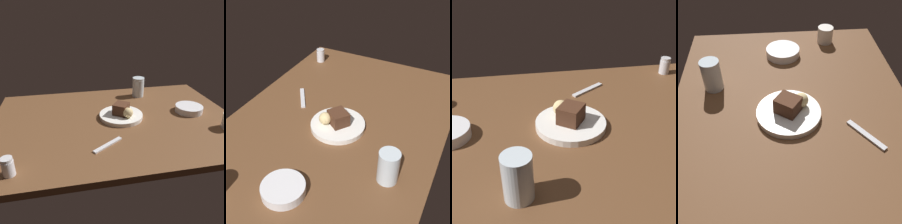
{
  "view_description": "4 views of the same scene",
  "coord_description": "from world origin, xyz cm",
  "views": [
    {
      "loc": [
        -22.44,
        -100.4,
        56.68
      ],
      "look_at": [
        -2.71,
        -3.41,
        9.0
      ],
      "focal_mm": 37.4,
      "sensor_mm": 36.0,
      "label": 1
    },
    {
      "loc": [
        88.47,
        44.74,
        81.1
      ],
      "look_at": [
        -2.18,
        -0.85,
        6.23
      ],
      "focal_mm": 49.5,
      "sensor_mm": 36.0,
      "label": 2
    },
    {
      "loc": [
        18.72,
        78.9,
        54.38
      ],
      "look_at": [
        4.24,
        -3.11,
        5.59
      ],
      "focal_mm": 48.79,
      "sensor_mm": 36.0,
      "label": 3
    },
    {
      "loc": [
        -63.41,
        6.94,
        69.6
      ],
      "look_at": [
        -1.17,
        1.61,
        8.53
      ],
      "focal_mm": 44.65,
      "sensor_mm": 36.0,
      "label": 4
    }
  ],
  "objects": [
    {
      "name": "salt_shaker",
      "position": [
        -44.17,
        -32.53,
        6.4
      ],
      "size": [
        4.21,
        4.21,
        6.9
      ],
      "color": "silver",
      "rests_on": "dining_table"
    },
    {
      "name": "dessert_spoon",
      "position": [
        -8.17,
        -21.83,
        3.35
      ],
      "size": [
        13.41,
        9.93,
        0.7
      ],
      "primitive_type": "cube",
      "rotation": [
        0.0,
        0.0,
        0.6
      ],
      "color": "silver",
      "rests_on": "dining_table"
    },
    {
      "name": "chocolate_cake_slice",
      "position": [
        3.02,
        1.96,
        7.74
      ],
      "size": [
        9.68,
        9.87,
        5.45
      ],
      "primitive_type": "cube",
      "rotation": [
        0.0,
        0.0,
        4.09
      ],
      "color": "#472819",
      "rests_on": "dessert_plate"
    },
    {
      "name": "dining_table",
      "position": [
        0.0,
        0.0,
        1.5
      ],
      "size": [
        120.0,
        84.0,
        3.0
      ],
      "primitive_type": "cube",
      "color": "brown",
      "rests_on": "ground"
    },
    {
      "name": "side_bowl",
      "position": [
        39.78,
        1.17,
        4.68
      ],
      "size": [
        14.15,
        14.15,
        3.36
      ],
      "primitive_type": "cylinder",
      "color": "silver",
      "rests_on": "dining_table"
    },
    {
      "name": "dessert_plate",
      "position": [
        2.99,
        1.68,
        4.01
      ],
      "size": [
        21.66,
        21.66,
        2.02
      ],
      "primitive_type": "cylinder",
      "color": "white",
      "rests_on": "dining_table"
    },
    {
      "name": "water_glass",
      "position": [
        19.98,
        28.25,
        8.81
      ],
      "size": [
        6.99,
        6.99,
        11.62
      ],
      "primitive_type": "cylinder",
      "color": "silver",
      "rests_on": "dining_table"
    },
    {
      "name": "bread_roll",
      "position": [
        5.34,
        -2.69,
        7.48
      ],
      "size": [
        4.93,
        4.93,
        4.93
      ],
      "primitive_type": "sphere",
      "color": "#DBC184",
      "rests_on": "dessert_plate"
    }
  ]
}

